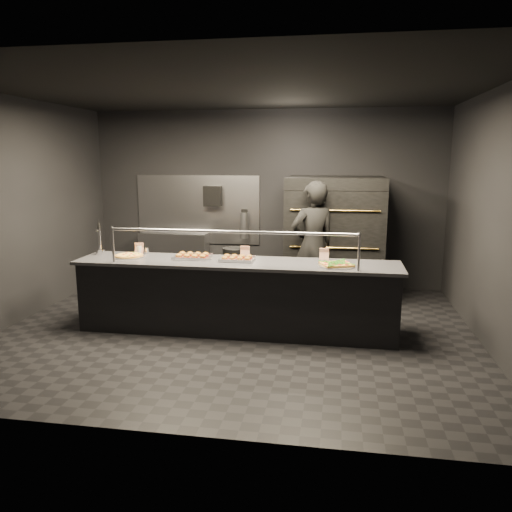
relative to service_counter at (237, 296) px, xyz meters
name	(u,v)px	position (x,y,z in m)	size (l,w,h in m)	color
room	(235,215)	(-0.02, 0.05, 1.03)	(6.04, 6.00, 3.00)	black
service_counter	(237,296)	(0.00, 0.00, 0.00)	(4.10, 0.78, 1.37)	black
pizza_oven	(334,237)	(1.20, 1.90, 0.50)	(1.50, 1.23, 1.91)	black
prep_shelf	(175,258)	(-1.60, 2.32, -0.01)	(1.20, 0.35, 0.90)	#99999E
towel_dispenser	(213,196)	(-0.90, 2.39, 1.09)	(0.30, 0.20, 0.35)	black
fire_extinguisher	(244,225)	(-0.35, 2.40, 0.60)	(0.14, 0.14, 0.51)	#B2B2B7
beer_tap	(100,244)	(-1.90, 0.15, 0.59)	(0.12, 0.18, 0.48)	silver
round_pizza	(129,256)	(-1.45, 0.04, 0.47)	(0.42, 0.42, 0.03)	silver
slider_tray_a	(192,256)	(-0.60, 0.09, 0.48)	(0.55, 0.47, 0.07)	silver
slider_tray_b	(237,258)	(0.00, 0.05, 0.48)	(0.43, 0.32, 0.07)	silver
square_pizza	(337,265)	(1.25, -0.08, 0.47)	(0.44, 0.44, 0.05)	silver
condiment_jar	(142,250)	(-1.37, 0.28, 0.51)	(0.17, 0.07, 0.11)	silver
tent_cards	(234,251)	(-0.08, 0.28, 0.53)	(2.61, 0.04, 0.15)	white
trash_bin	(235,268)	(-0.46, 2.10, -0.11)	(0.42, 0.42, 0.70)	black
worker	(313,246)	(0.90, 1.17, 0.48)	(0.69, 0.45, 1.88)	black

